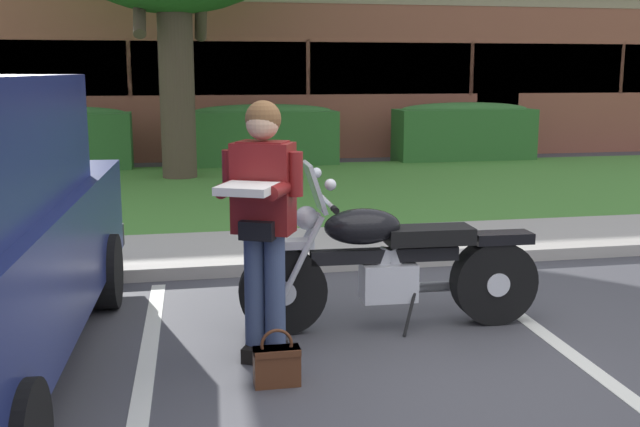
{
  "coord_description": "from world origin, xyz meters",
  "views": [
    {
      "loc": [
        -1.57,
        -4.24,
        1.89
      ],
      "look_at": [
        -0.5,
        1.1,
        0.85
      ],
      "focal_mm": 42.26,
      "sensor_mm": 36.0,
      "label": 1
    }
  ],
  "objects_px": {
    "motorcycle": "(402,264)",
    "hedge_center_left": "(40,138)",
    "handbag": "(277,363)",
    "hedge_center_right": "(263,134)",
    "hedge_right": "(464,131)",
    "brick_building": "(276,72)",
    "rider_person": "(263,211)"
  },
  "relations": [
    {
      "from": "motorcycle",
      "to": "hedge_center_left",
      "type": "relative_size",
      "value": 0.67
    },
    {
      "from": "motorcycle",
      "to": "hedge_center_left",
      "type": "bearing_deg",
      "value": 112.53
    },
    {
      "from": "motorcycle",
      "to": "handbag",
      "type": "distance_m",
      "value": 1.41
    },
    {
      "from": "motorcycle",
      "to": "hedge_center_right",
      "type": "distance_m",
      "value": 9.69
    },
    {
      "from": "handbag",
      "to": "hedge_center_left",
      "type": "relative_size",
      "value": 0.11
    },
    {
      "from": "hedge_center_left",
      "to": "hedge_right",
      "type": "bearing_deg",
      "value": -0.0
    },
    {
      "from": "hedge_right",
      "to": "brick_building",
      "type": "relative_size",
      "value": 0.13
    },
    {
      "from": "motorcycle",
      "to": "hedge_center_right",
      "type": "bearing_deg",
      "value": 88.88
    },
    {
      "from": "hedge_center_left",
      "to": "hedge_center_right",
      "type": "height_order",
      "value": "same"
    },
    {
      "from": "handbag",
      "to": "hedge_right",
      "type": "xyz_separation_m",
      "value": [
        5.45,
        10.55,
        0.51
      ]
    },
    {
      "from": "rider_person",
      "to": "hedge_center_left",
      "type": "height_order",
      "value": "rider_person"
    },
    {
      "from": "motorcycle",
      "to": "handbag",
      "type": "xyz_separation_m",
      "value": [
        -1.05,
        -0.87,
        -0.34
      ]
    },
    {
      "from": "motorcycle",
      "to": "brick_building",
      "type": "bearing_deg",
      "value": 85.27
    },
    {
      "from": "rider_person",
      "to": "handbag",
      "type": "relative_size",
      "value": 4.74
    },
    {
      "from": "rider_person",
      "to": "hedge_center_right",
      "type": "bearing_deg",
      "value": 82.88
    },
    {
      "from": "hedge_center_right",
      "to": "brick_building",
      "type": "xyz_separation_m",
      "value": [
        1.11,
        6.02,
        1.21
      ]
    },
    {
      "from": "rider_person",
      "to": "hedge_right",
      "type": "distance_m",
      "value": 11.52
    },
    {
      "from": "motorcycle",
      "to": "brick_building",
      "type": "distance_m",
      "value": 15.82
    },
    {
      "from": "motorcycle",
      "to": "hedge_center_right",
      "type": "relative_size",
      "value": 0.78
    },
    {
      "from": "motorcycle",
      "to": "hedge_right",
      "type": "bearing_deg",
      "value": 65.59
    },
    {
      "from": "rider_person",
      "to": "hedge_center_left",
      "type": "xyz_separation_m",
      "value": [
        -2.94,
        10.13,
        -0.36
      ]
    },
    {
      "from": "motorcycle",
      "to": "rider_person",
      "type": "xyz_separation_m",
      "value": [
        -1.08,
        -0.44,
        0.52
      ]
    },
    {
      "from": "handbag",
      "to": "rider_person",
      "type": "bearing_deg",
      "value": 92.95
    },
    {
      "from": "motorcycle",
      "to": "rider_person",
      "type": "distance_m",
      "value": 1.27
    },
    {
      "from": "brick_building",
      "to": "handbag",
      "type": "bearing_deg",
      "value": -98.09
    },
    {
      "from": "motorcycle",
      "to": "hedge_center_left",
      "type": "height_order",
      "value": "motorcycle"
    },
    {
      "from": "handbag",
      "to": "hedge_right",
      "type": "distance_m",
      "value": 11.89
    },
    {
      "from": "rider_person",
      "to": "motorcycle",
      "type": "bearing_deg",
      "value": 22.24
    },
    {
      "from": "hedge_center_right",
      "to": "hedge_right",
      "type": "xyz_separation_m",
      "value": [
        4.21,
        -0.0,
        0.0
      ]
    },
    {
      "from": "rider_person",
      "to": "hedge_center_right",
      "type": "relative_size",
      "value": 0.59
    },
    {
      "from": "motorcycle",
      "to": "brick_building",
      "type": "height_order",
      "value": "brick_building"
    },
    {
      "from": "hedge_center_left",
      "to": "motorcycle",
      "type": "bearing_deg",
      "value": -67.47
    }
  ]
}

